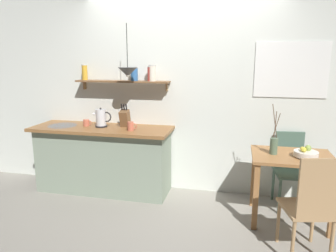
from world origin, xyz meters
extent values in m
plane|color=gray|center=(0.00, 0.00, 0.00)|extent=(14.00, 14.00, 0.00)
cube|color=silver|center=(0.20, 0.65, 1.35)|extent=(6.80, 0.10, 2.70)
cube|color=white|center=(1.31, 0.59, 1.62)|extent=(0.83, 0.01, 0.65)
cube|color=silver|center=(1.31, 0.60, 1.62)|extent=(0.77, 0.01, 0.59)
cube|color=gray|center=(-1.00, 0.32, 0.42)|extent=(1.74, 0.52, 0.84)
cube|color=brown|center=(-1.00, 0.30, 0.86)|extent=(1.83, 0.63, 0.04)
cylinder|color=#B7BABF|center=(-1.55, 0.28, 0.88)|extent=(0.38, 0.38, 0.01)
cube|color=brown|center=(-0.77, 0.49, 1.46)|extent=(1.26, 0.18, 0.02)
cube|color=#99754C|center=(-1.35, 0.57, 1.40)|extent=(0.02, 0.06, 0.12)
cube|color=#99754C|center=(-0.19, 0.57, 1.40)|extent=(0.02, 0.06, 0.12)
cylinder|color=gold|center=(-1.29, 0.49, 1.57)|extent=(0.07, 0.07, 0.19)
cylinder|color=silver|center=(-1.29, 0.49, 1.67)|extent=(0.08, 0.08, 0.01)
cylinder|color=#3366A3|center=(-0.60, 0.49, 1.55)|extent=(0.09, 0.09, 0.16)
cylinder|color=silver|center=(-0.60, 0.49, 1.64)|extent=(0.10, 0.10, 0.01)
cylinder|color=#BC4238|center=(-0.38, 0.49, 1.56)|extent=(0.07, 0.07, 0.17)
cylinder|color=silver|center=(-0.38, 0.49, 1.65)|extent=(0.08, 0.08, 0.01)
cylinder|color=beige|center=(-0.36, 0.49, 1.57)|extent=(0.09, 0.09, 0.19)
cylinder|color=silver|center=(-0.36, 0.49, 1.67)|extent=(0.09, 0.09, 0.01)
cube|color=#9E6B3D|center=(1.31, 0.01, 0.73)|extent=(0.84, 0.65, 0.03)
cube|color=#9E6B3D|center=(0.94, -0.26, 0.36)|extent=(0.06, 0.06, 0.72)
cube|color=#9E6B3D|center=(1.68, -0.26, 0.36)|extent=(0.06, 0.06, 0.72)
cube|color=#9E6B3D|center=(0.94, 0.29, 0.36)|extent=(0.06, 0.06, 0.72)
cube|color=#9E6B3D|center=(1.68, 0.29, 0.36)|extent=(0.06, 0.06, 0.72)
cube|color=tan|center=(1.36, -0.60, 0.44)|extent=(0.48, 0.50, 0.03)
cube|color=tan|center=(1.40, -0.79, 0.72)|extent=(0.34, 0.10, 0.52)
cylinder|color=tan|center=(1.48, -0.38, 0.21)|extent=(0.03, 0.03, 0.43)
cylinder|color=tan|center=(1.16, -0.46, 0.21)|extent=(0.03, 0.03, 0.43)
cylinder|color=tan|center=(1.56, -0.74, 0.21)|extent=(0.03, 0.03, 0.43)
cylinder|color=tan|center=(1.24, -0.81, 0.21)|extent=(0.03, 0.03, 0.43)
cube|color=#4C6B5B|center=(1.38, 0.34, 0.44)|extent=(0.42, 0.47, 0.03)
cube|color=#4C6B5B|center=(1.36, 0.54, 0.67)|extent=(0.34, 0.06, 0.44)
cylinder|color=#4C6B5B|center=(1.23, 0.14, 0.21)|extent=(0.03, 0.03, 0.42)
cylinder|color=#4C6B5B|center=(1.56, 0.17, 0.21)|extent=(0.03, 0.03, 0.42)
cylinder|color=#4C6B5B|center=(1.20, 0.51, 0.21)|extent=(0.03, 0.03, 0.42)
cylinder|color=#4C6B5B|center=(1.52, 0.54, 0.21)|extent=(0.03, 0.03, 0.42)
cylinder|color=silver|center=(1.43, -0.04, 0.76)|extent=(0.11, 0.11, 0.01)
cylinder|color=silver|center=(1.43, -0.04, 0.79)|extent=(0.24, 0.24, 0.06)
ellipsoid|color=yellow|center=(1.40, -0.04, 0.84)|extent=(0.06, 0.13, 0.04)
sphere|color=#8EA84C|center=(1.46, 0.00, 0.84)|extent=(0.07, 0.07, 0.07)
cylinder|color=#567056|center=(1.12, 0.01, 0.84)|extent=(0.08, 0.08, 0.18)
cylinder|color=brown|center=(1.11, 0.01, 1.11)|extent=(0.07, 0.04, 0.37)
cylinder|color=brown|center=(1.12, 0.01, 1.07)|extent=(0.01, 0.02, 0.29)
cylinder|color=brown|center=(1.13, 0.01, 1.07)|extent=(0.07, 0.02, 0.27)
cylinder|color=black|center=(-1.01, 0.32, 0.89)|extent=(0.16, 0.16, 0.02)
cylinder|color=silver|center=(-1.01, 0.32, 1.00)|extent=(0.13, 0.13, 0.21)
sphere|color=black|center=(-1.01, 0.32, 1.12)|extent=(0.02, 0.02, 0.02)
cone|color=silver|center=(-1.09, 0.32, 1.05)|extent=(0.04, 0.04, 0.04)
torus|color=black|center=(-0.93, 0.32, 1.02)|extent=(0.13, 0.02, 0.13)
cube|color=brown|center=(-0.71, 0.39, 1.00)|extent=(0.11, 0.17, 0.23)
cylinder|color=black|center=(-0.74, 0.37, 1.15)|extent=(0.02, 0.04, 0.08)
cylinder|color=black|center=(-0.71, 0.37, 1.15)|extent=(0.02, 0.04, 0.08)
cylinder|color=black|center=(-0.68, 0.37, 1.15)|extent=(0.02, 0.04, 0.08)
cylinder|color=#C6664C|center=(-1.23, 0.33, 0.92)|extent=(0.08, 0.08, 0.09)
torus|color=#C6664C|center=(-1.18, 0.33, 0.93)|extent=(0.06, 0.01, 0.06)
cylinder|color=#C6664C|center=(-0.56, 0.20, 0.94)|extent=(0.08, 0.08, 0.11)
torus|color=#C6664C|center=(-0.52, 0.20, 0.94)|extent=(0.07, 0.01, 0.07)
cylinder|color=black|center=(-0.59, 0.23, 1.91)|extent=(0.01, 0.01, 0.51)
cone|color=#4C5156|center=(-0.59, 0.23, 1.60)|extent=(0.23, 0.23, 0.11)
sphere|color=white|center=(-0.59, 0.23, 1.56)|extent=(0.04, 0.04, 0.04)
camera|label=1|loc=(0.73, -3.39, 1.76)|focal=33.52mm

